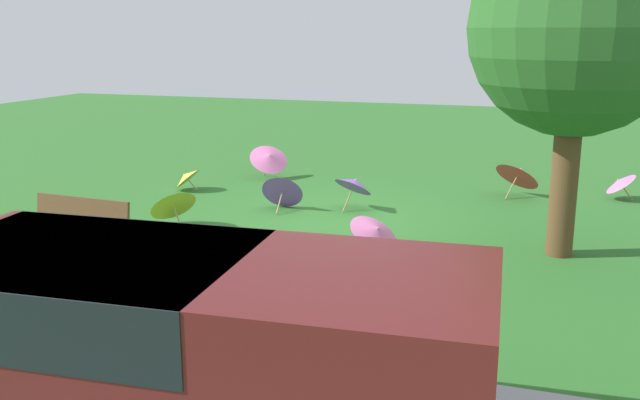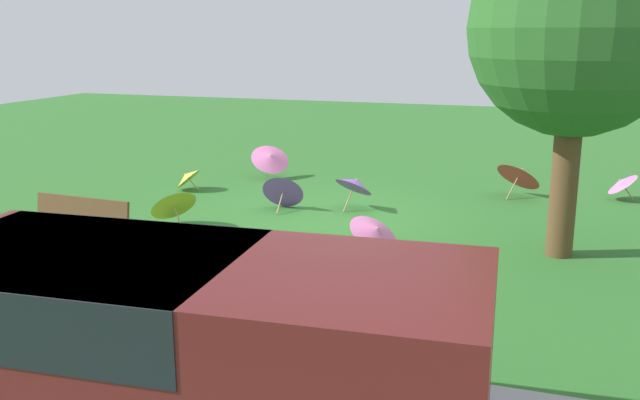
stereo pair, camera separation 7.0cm
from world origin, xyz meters
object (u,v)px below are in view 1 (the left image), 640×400
at_px(parasol_pink_0, 620,182).
at_px(parasol_red_0, 519,173).
at_px(parasol_yellow_1, 186,177).
at_px(parasol_purple_0, 354,184).
at_px(parasol_pink_1, 269,158).
at_px(parasol_purple_1, 283,189).
at_px(parasol_yellow_2, 159,254).
at_px(parasol_yellow_0, 172,202).
at_px(park_bench, 89,225).
at_px(shade_tree, 577,30).
at_px(parasol_pink_2, 376,231).
at_px(van_dark, 174,333).

bearing_deg(parasol_pink_0, parasol_red_0, 9.79).
xyz_separation_m(parasol_pink_0, parasol_yellow_1, (8.42, 1.87, -0.07)).
xyz_separation_m(parasol_purple_0, parasol_pink_1, (2.53, -2.06, -0.01)).
xyz_separation_m(parasol_purple_1, parasol_pink_1, (1.25, -2.40, 0.12)).
height_order(parasol_yellow_1, parasol_yellow_2, parasol_yellow_2).
bearing_deg(parasol_yellow_2, parasol_yellow_0, -63.34).
relative_size(park_bench, shade_tree, 0.34).
relative_size(park_bench, parasol_purple_0, 1.71).
distance_m(parasol_yellow_0, parasol_pink_0, 8.53).
height_order(park_bench, parasol_red_0, park_bench).
xyz_separation_m(parasol_pink_2, parasol_yellow_2, (2.37, 2.00, 0.04)).
xyz_separation_m(parasol_pink_2, parasol_yellow_1, (4.77, -3.08, -0.11)).
bearing_deg(parasol_pink_2, parasol_pink_1, -52.67).
bearing_deg(parasol_yellow_0, parasol_purple_1, -128.26).
height_order(parasol_purple_0, parasol_yellow_0, parasol_yellow_0).
bearing_deg(parasol_red_0, parasol_purple_0, 35.40).
bearing_deg(parasol_purple_1, parasol_yellow_2, 89.32).
bearing_deg(parasol_red_0, parasol_pink_2, 69.11).
bearing_deg(parasol_yellow_0, parasol_yellow_1, -66.17).
xyz_separation_m(van_dark, parasol_pink_2, (-0.41, -5.03, -0.52)).
distance_m(park_bench, shade_tree, 7.43).
bearing_deg(parasol_purple_1, parasol_pink_0, -155.97).
bearing_deg(parasol_pink_2, parasol_pink_0, -126.36).
bearing_deg(parasol_purple_0, parasol_pink_1, -39.21).
relative_size(parasol_yellow_0, parasol_pink_2, 1.05).
xyz_separation_m(parasol_yellow_0, parasol_pink_2, (-3.67, 0.58, -0.02)).
height_order(park_bench, parasol_purple_0, park_bench).
bearing_deg(park_bench, parasol_pink_2, -163.20).
bearing_deg(van_dark, parasol_red_0, -102.70).
relative_size(parasol_purple_0, parasol_pink_0, 1.42).
bearing_deg(parasol_yellow_0, van_dark, 120.12).
bearing_deg(parasol_pink_0, parasol_yellow_1, 12.53).
distance_m(van_dark, shade_tree, 7.09).
bearing_deg(parasol_pink_0, van_dark, 67.89).
relative_size(van_dark, parasol_pink_0, 7.03).
height_order(van_dark, parasol_yellow_1, van_dark).
height_order(parasol_pink_0, parasol_pink_2, parasol_pink_2).
distance_m(parasol_yellow_0, parasol_yellow_1, 2.73).
bearing_deg(parasol_pink_0, parasol_purple_0, 26.35).
relative_size(parasol_yellow_0, parasol_pink_0, 1.55).
xyz_separation_m(park_bench, parasol_purple_1, (-1.68, -3.50, -0.10)).
relative_size(parasol_yellow_0, parasol_red_0, 0.88).
bearing_deg(parasol_yellow_2, parasol_pink_1, -79.80).
bearing_deg(parasol_yellow_0, parasol_yellow_2, 116.66).
distance_m(shade_tree, parasol_yellow_2, 6.39).
relative_size(parasol_purple_0, parasol_purple_1, 1.14).
bearing_deg(van_dark, parasol_yellow_2, -57.11).
xyz_separation_m(parasol_purple_1, parasol_yellow_0, (1.35, 1.71, 0.05)).
bearing_deg(parasol_red_0, parasol_yellow_0, 36.66).
bearing_deg(shade_tree, parasol_purple_0, -24.72).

